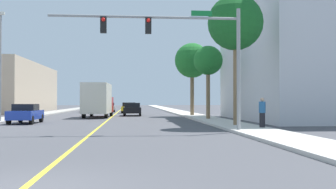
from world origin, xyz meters
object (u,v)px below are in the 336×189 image
at_px(car_silver, 109,107).
at_px(delivery_truck, 98,100).
at_px(palm_near, 235,23).
at_px(pedestrian, 262,113).
at_px(car_blue, 26,113).
at_px(palm_far, 192,61).
at_px(car_white, 89,107).
at_px(traffic_signal_mast, 182,41).
at_px(street_lamp, 0,61).
at_px(car_yellow, 129,108).
at_px(car_black, 132,109).
at_px(palm_mid, 208,61).

distance_m(car_silver, delivery_truck, 18.91).
height_order(palm_near, pedestrian, palm_near).
relative_size(car_blue, delivery_truck, 0.52).
distance_m(palm_near, car_silver, 36.27).
bearing_deg(palm_far, pedestrian, -86.88).
bearing_deg(car_white, traffic_signal_mast, -76.00).
bearing_deg(traffic_signal_mast, car_blue, 137.72).
distance_m(street_lamp, car_blue, 4.56).
bearing_deg(street_lamp, car_yellow, 67.87).
xyz_separation_m(palm_near, palm_far, (-0.14, 17.42, -0.68)).
height_order(street_lamp, delivery_truck, street_lamp).
distance_m(palm_far, car_black, 8.52).
distance_m(palm_near, car_blue, 16.35).
relative_size(car_blue, pedestrian, 2.41).
height_order(traffic_signal_mast, car_black, traffic_signal_mast).
bearing_deg(palm_far, palm_mid, -89.63).
bearing_deg(pedestrian, car_yellow, -62.25).
distance_m(palm_near, palm_far, 17.43).
xyz_separation_m(traffic_signal_mast, street_lamp, (-12.46, 10.31, -0.13)).
distance_m(car_blue, car_yellow, 25.34).
bearing_deg(street_lamp, palm_near, -21.05).
relative_size(palm_near, delivery_truck, 1.05).
bearing_deg(traffic_signal_mast, car_yellow, 95.04).
relative_size(car_silver, pedestrian, 2.31).
bearing_deg(car_black, palm_far, -20.60).
height_order(street_lamp, car_silver, street_lamp).
relative_size(car_blue, car_yellow, 1.03).
bearing_deg(pedestrian, palm_near, -54.55).
height_order(car_silver, car_yellow, car_yellow).
relative_size(palm_near, car_white, 1.78).
height_order(palm_near, car_silver, palm_near).
distance_m(street_lamp, car_silver, 29.12).
distance_m(palm_mid, delivery_truck, 12.38).
relative_size(car_silver, car_yellow, 0.99).
height_order(traffic_signal_mast, car_white, traffic_signal_mast).
xyz_separation_m(car_silver, pedestrian, (10.81, -36.79, 0.27)).
xyz_separation_m(palm_near, pedestrian, (0.94, -2.38, -5.58)).
relative_size(traffic_signal_mast, pedestrian, 5.89).
bearing_deg(palm_far, car_yellow, 118.90).
height_order(car_white, car_yellow, car_white).
bearing_deg(traffic_signal_mast, car_white, 102.68).
bearing_deg(car_silver, street_lamp, -104.70).
bearing_deg(car_black, delivery_truck, -127.98).
bearing_deg(traffic_signal_mast, street_lamp, 140.38).
relative_size(car_blue, car_black, 0.92).
bearing_deg(delivery_truck, palm_near, -55.35).
height_order(car_silver, car_white, car_white).
bearing_deg(traffic_signal_mast, palm_far, 79.99).
height_order(car_silver, car_blue, car_blue).
bearing_deg(car_blue, car_white, -92.34).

